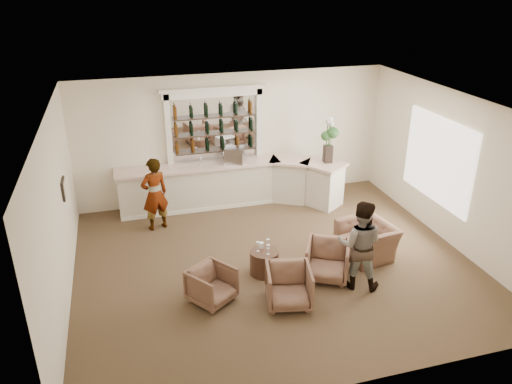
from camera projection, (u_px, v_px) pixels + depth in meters
ground at (274, 263)px, 10.37m from camera, size 8.00×8.00×0.00m
room_shell at (273, 144)px, 10.09m from camera, size 8.04×7.02×3.32m
bar_counter at (233, 184)px, 12.73m from camera, size 5.72×1.80×1.14m
back_bar_alcove at (215, 126)px, 12.42m from camera, size 2.64×0.25×3.00m
cocktail_table at (264, 262)px, 9.92m from camera, size 0.57×0.57×0.50m
sommelier at (155, 194)px, 11.42m from camera, size 0.74×0.60×1.75m
guest at (360, 245)px, 9.28m from camera, size 1.07×1.00×1.77m
armchair_left at (212, 285)px, 9.04m from camera, size 1.01×1.02×0.67m
armchair_center at (289, 286)px, 8.95m from camera, size 0.94×0.96×0.74m
armchair_right at (327, 260)px, 9.73m from camera, size 1.10×1.11×0.76m
armchair_far at (367, 240)px, 10.50m from camera, size 1.15×1.26×0.73m
espresso_machine at (234, 155)px, 12.44m from camera, size 0.57×0.53×0.41m
flower_vase at (329, 137)px, 12.32m from camera, size 0.31×0.31×1.17m
wine_glass_bar_left at (236, 159)px, 12.51m from camera, size 0.07×0.07×0.21m
wine_glass_bar_right at (201, 161)px, 12.34m from camera, size 0.07×0.07×0.21m
wine_glass_tbl_a at (258, 247)px, 9.77m from camera, size 0.07×0.07×0.21m
wine_glass_tbl_b at (268, 244)px, 9.87m from camera, size 0.07×0.07×0.21m
wine_glass_tbl_c at (268, 250)px, 9.67m from camera, size 0.07×0.07×0.21m
napkin_holder at (261, 245)px, 9.91m from camera, size 0.08×0.08×0.12m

